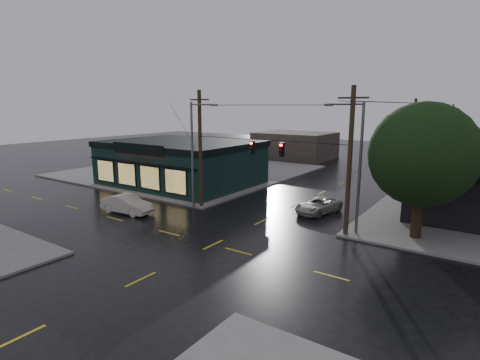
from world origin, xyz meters
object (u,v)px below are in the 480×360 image
Objects in this scene: corner_tree at (423,155)px; utility_pole_ne at (345,236)px; utility_pole_nw at (202,207)px; suv_silver at (319,205)px; sedan_cream at (127,204)px.

utility_pole_ne is at bearing -152.88° from corner_tree.
corner_tree is 0.89× the size of utility_pole_nw.
suv_silver is at bearing 164.03° from corner_tree.
corner_tree is at bearing -78.61° from sedan_cream.
sedan_cream is at bearing -131.89° from suv_silver.
sedan_cream is at bearing -164.00° from utility_pole_ne.
utility_pole_nw reaches higher than sedan_cream.
utility_pole_nw reaches higher than suv_silver.
utility_pole_nw and utility_pole_ne have the same top height.
corner_tree is 22.73m from sedan_cream.
utility_pole_ne is (-4.07, -2.09, -5.72)m from corner_tree.
utility_pole_nw is at bearing -173.03° from corner_tree.
suv_silver is (-3.83, 4.35, 0.64)m from utility_pole_ne.
utility_pole_ne is 2.20× the size of suv_silver.
sedan_cream is at bearing -161.72° from corner_tree.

